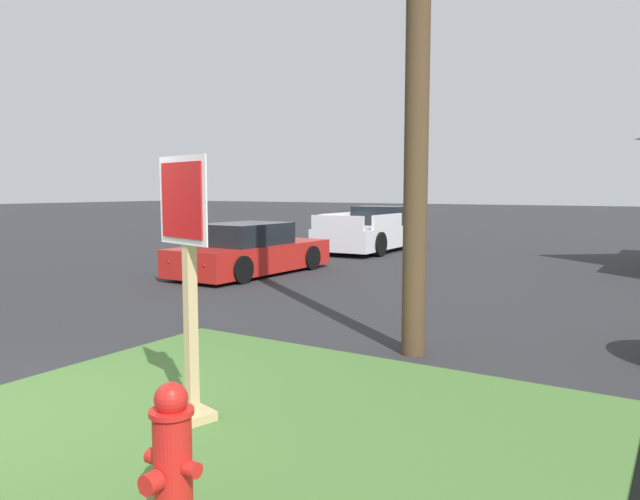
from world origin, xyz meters
TOP-DOWN VIEW (x-y plane):
  - grass_corner_patch at (1.95, 1.28)m, footprint 5.59×4.52m
  - fire_hydrant at (2.58, -0.34)m, footprint 0.38×0.34m
  - stop_sign at (1.44, 0.97)m, footprint 0.71×0.36m
  - manhole_cover at (-0.22, 3.19)m, footprint 0.70×0.70m
  - parked_sedan_red at (-4.08, 8.70)m, footprint 1.91×4.46m
  - pickup_truck_white at (-4.09, 15.37)m, footprint 2.24×5.22m

SIDE VIEW (x-z plane):
  - manhole_cover at x=-0.22m, z-range 0.00..0.02m
  - grass_corner_patch at x=1.95m, z-range 0.00..0.08m
  - fire_hydrant at x=2.58m, z-range 0.06..0.95m
  - parked_sedan_red at x=-4.08m, z-range -0.08..1.17m
  - pickup_truck_white at x=-4.09m, z-range -0.12..1.36m
  - stop_sign at x=1.44m, z-range 0.06..2.31m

